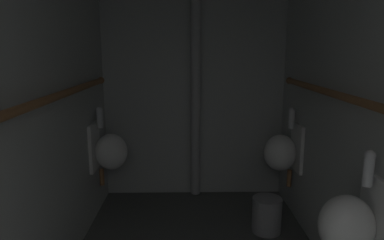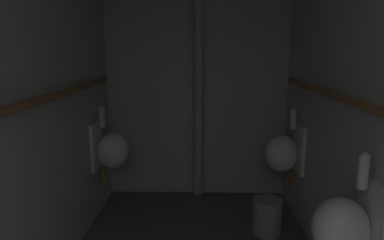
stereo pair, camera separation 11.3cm
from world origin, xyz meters
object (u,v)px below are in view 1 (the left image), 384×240
Objects in this scene: urinal_right_mid at (350,224)px; standpipe_back_wall at (196,87)px; waste_bin at (267,215)px; urinal_left_mid at (109,150)px; urinal_right_far at (282,151)px.

standpipe_back_wall is at bearing 112.97° from urinal_right_mid.
waste_bin is at bearing 99.76° from urinal_right_mid.
urinal_right_far is at bearing -2.07° from urinal_left_mid.
urinal_left_mid is at bearing 138.69° from urinal_right_mid.
waste_bin is at bearing -124.37° from urinal_right_far.
waste_bin is (0.61, -0.78, -1.04)m from standpipe_back_wall.
waste_bin is at bearing -52.22° from standpipe_back_wall.
urinal_left_mid is at bearing -151.49° from standpipe_back_wall.
urinal_right_far is (0.00, 1.36, 0.00)m from urinal_right_mid.
standpipe_back_wall is (-0.79, 0.51, 0.54)m from urinal_right_far.
urinal_left_mid is 2.45× the size of waste_bin.
urinal_right_far reaches higher than waste_bin.
standpipe_back_wall is at bearing 127.78° from waste_bin.
urinal_right_mid is 2.10m from standpipe_back_wall.
urinal_right_mid is 2.45× the size of waste_bin.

